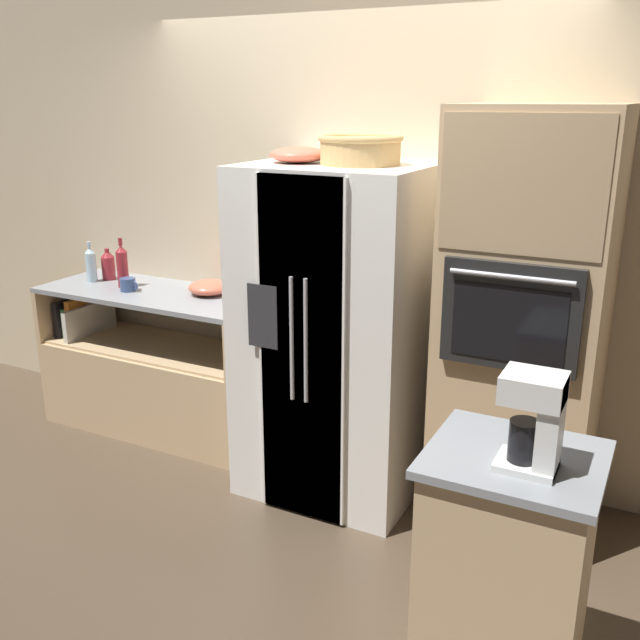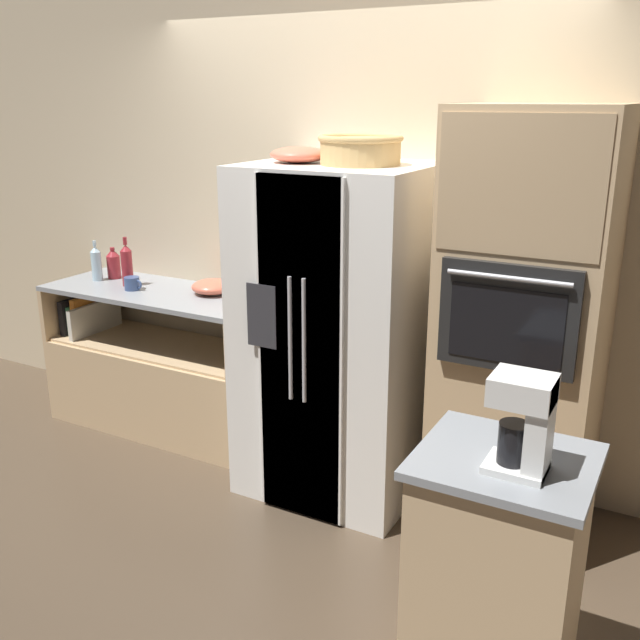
% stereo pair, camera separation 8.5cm
% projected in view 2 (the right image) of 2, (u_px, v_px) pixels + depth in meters
% --- Properties ---
extents(ground_plane, '(20.00, 20.00, 0.00)m').
position_uv_depth(ground_plane, '(314.00, 479.00, 4.03)').
color(ground_plane, '#4C3D2D').
extents(wall_back, '(12.00, 0.06, 2.80)m').
position_uv_depth(wall_back, '(356.00, 220.00, 4.02)').
color(wall_back, beige).
rests_on(wall_back, ground_plane).
extents(counter_left, '(1.49, 0.60, 0.91)m').
position_uv_depth(counter_left, '(163.00, 377.00, 4.62)').
color(counter_left, tan).
rests_on(counter_left, ground_plane).
extents(refrigerator, '(0.91, 0.85, 1.75)m').
position_uv_depth(refrigerator, '(338.00, 333.00, 3.75)').
color(refrigerator, white).
rests_on(refrigerator, ground_plane).
extents(wall_oven, '(0.71, 0.74, 2.04)m').
position_uv_depth(wall_oven, '(524.00, 330.00, 3.33)').
color(wall_oven, tan).
rests_on(wall_oven, ground_plane).
extents(island_counter, '(0.56, 0.52, 0.95)m').
position_uv_depth(island_counter, '(495.00, 581.00, 2.44)').
color(island_counter, tan).
rests_on(island_counter, ground_plane).
extents(wicker_basket, '(0.41, 0.41, 0.14)m').
position_uv_depth(wicker_basket, '(360.00, 149.00, 3.41)').
color(wicker_basket, tan).
rests_on(wicker_basket, refrigerator).
extents(fruit_bowl, '(0.29, 0.29, 0.08)m').
position_uv_depth(fruit_bowl, '(300.00, 154.00, 3.53)').
color(fruit_bowl, '#DB664C').
rests_on(fruit_bowl, refrigerator).
extents(bottle_tall, '(0.07, 0.07, 0.31)m').
position_uv_depth(bottle_tall, '(127.00, 265.00, 4.50)').
color(bottle_tall, maroon).
rests_on(bottle_tall, counter_left).
extents(bottle_short, '(0.07, 0.07, 0.26)m').
position_uv_depth(bottle_short, '(96.00, 263.00, 4.64)').
color(bottle_short, silver).
rests_on(bottle_short, counter_left).
extents(bottle_wide, '(0.09, 0.09, 0.21)m').
position_uv_depth(bottle_wide, '(113.00, 263.00, 4.70)').
color(bottle_wide, maroon).
rests_on(bottle_wide, counter_left).
extents(mug, '(0.13, 0.09, 0.08)m').
position_uv_depth(mug, '(132.00, 283.00, 4.43)').
color(mug, '#384C7A').
rests_on(mug, counter_left).
extents(mixing_bowl, '(0.26, 0.26, 0.09)m').
position_uv_depth(mixing_bowl, '(213.00, 287.00, 4.35)').
color(mixing_bowl, '#DB664C').
rests_on(mixing_bowl, counter_left).
extents(coffee_maker, '(0.19, 0.16, 0.32)m').
position_uv_depth(coffee_maker, '(527.00, 421.00, 2.16)').
color(coffee_maker, white).
rests_on(coffee_maker, island_counter).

